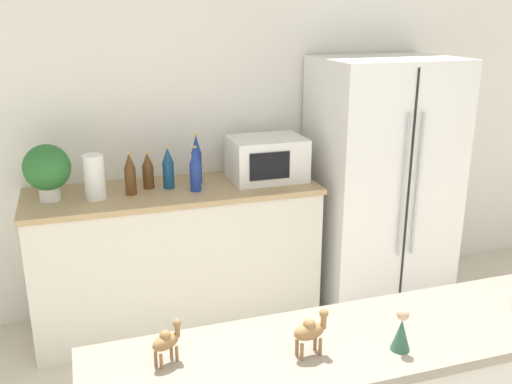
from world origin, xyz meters
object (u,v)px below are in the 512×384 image
(camel_figurine_second, at_px, (310,330))
(potted_plant, at_px, (47,169))
(back_bottle_1, at_px, (168,168))
(paper_towel_roll, at_px, (94,177))
(microwave, at_px, (267,159))
(back_bottle_2, at_px, (197,160))
(camel_figurine, at_px, (167,341))
(back_bottle_0, at_px, (148,171))
(refrigerator, at_px, (380,183))
(back_bottle_3, at_px, (195,170))
(wise_man_figurine_crimson, at_px, (401,332))
(back_bottle_4, at_px, (130,174))

(camel_figurine_second, bearing_deg, potted_plant, 112.49)
(potted_plant, bearing_deg, back_bottle_1, 1.98)
(paper_towel_roll, xyz_separation_m, microwave, (1.10, 0.07, 0.01))
(back_bottle_1, xyz_separation_m, camel_figurine_second, (0.11, -1.99, -0.01))
(back_bottle_2, height_order, camel_figurine, back_bottle_2)
(back_bottle_0, xyz_separation_m, back_bottle_2, (0.31, 0.02, 0.04))
(refrigerator, relative_size, camel_figurine_second, 11.39)
(refrigerator, bearing_deg, back_bottle_0, 175.33)
(back_bottle_1, height_order, back_bottle_3, back_bottle_3)
(microwave, xyz_separation_m, camel_figurine, (-0.98, -1.89, -0.03))
(back_bottle_2, bearing_deg, potted_plant, -175.07)
(back_bottle_2, relative_size, camel_figurine, 2.43)
(refrigerator, relative_size, back_bottle_1, 6.31)
(microwave, distance_m, back_bottle_2, 0.46)
(back_bottle_2, xyz_separation_m, wise_man_figurine_crimson, (0.20, -2.11, -0.06))
(back_bottle_0, relative_size, camel_figurine_second, 1.56)
(back_bottle_4, xyz_separation_m, wise_man_figurine_crimson, (0.64, -2.00, -0.03))
(back_bottle_0, bearing_deg, back_bottle_4, -141.62)
(camel_figurine_second, distance_m, wise_man_figurine_crimson, 0.30)
(camel_figurine_second, bearing_deg, microwave, 74.73)
(refrigerator, height_order, back_bottle_4, refrigerator)
(back_bottle_1, distance_m, back_bottle_2, 0.20)
(potted_plant, relative_size, back_bottle_1, 1.24)
(refrigerator, bearing_deg, wise_man_figurine_crimson, -118.42)
(camel_figurine, bearing_deg, back_bottle_4, 87.22)
(back_bottle_1, bearing_deg, wise_man_figurine_crimson, -79.13)
(microwave, height_order, wise_man_figurine_crimson, microwave)
(back_bottle_0, distance_m, wise_man_figurine_crimson, 2.16)
(microwave, bearing_deg, back_bottle_1, 179.51)
(back_bottle_1, bearing_deg, camel_figurine_second, -86.91)
(microwave, bearing_deg, camel_figurine_second, -105.27)
(back_bottle_4, bearing_deg, back_bottle_3, -7.71)
(microwave, xyz_separation_m, wise_man_figurine_crimson, (-0.25, -2.05, -0.05))
(refrigerator, distance_m, camel_figurine, 2.55)
(microwave, bearing_deg, back_bottle_0, 176.77)
(microwave, height_order, back_bottle_0, microwave)
(microwave, xyz_separation_m, back_bottle_2, (-0.46, 0.06, 0.02))
(microwave, height_order, camel_figurine_second, microwave)
(paper_towel_roll, distance_m, back_bottle_4, 0.21)
(paper_towel_roll, height_order, microwave, microwave)
(back_bottle_2, relative_size, back_bottle_4, 1.22)
(microwave, bearing_deg, wise_man_figurine_crimson, -97.08)
(microwave, height_order, back_bottle_4, microwave)
(refrigerator, height_order, paper_towel_roll, refrigerator)
(potted_plant, relative_size, microwave, 0.70)
(refrigerator, distance_m, back_bottle_2, 1.30)
(back_bottle_3, relative_size, camel_figurine_second, 1.89)
(microwave, xyz_separation_m, back_bottle_1, (-0.65, 0.01, -0.01))
(back_bottle_1, distance_m, back_bottle_4, 0.25)
(microwave, relative_size, back_bottle_2, 1.48)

